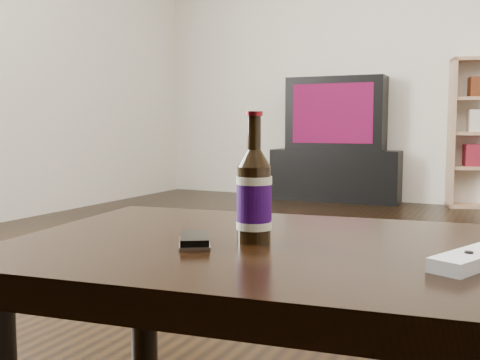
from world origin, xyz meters
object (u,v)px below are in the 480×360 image
at_px(tv, 340,114).
at_px(coffee_table, 320,277).
at_px(tv_stand, 339,174).
at_px(beer_bottle, 254,196).
at_px(remote, 475,258).
at_px(phone, 195,240).

height_order(tv, coffee_table, tv).
xyz_separation_m(tv, coffee_table, (1.09, -3.92, -0.38)).
height_order(tv_stand, beer_bottle, beer_bottle).
bearing_deg(tv_stand, coffee_table, -76.32).
bearing_deg(tv, tv_stand, 90.00).
bearing_deg(remote, tv_stand, 131.86).
bearing_deg(coffee_table, phone, -156.21).
xyz_separation_m(coffee_table, remote, (0.27, -0.03, 0.07)).
relative_size(tv_stand, tv, 1.30).
bearing_deg(tv, coffee_table, -76.31).
bearing_deg(remote, tv, 131.87).
bearing_deg(beer_bottle, coffee_table, 7.36).
bearing_deg(tv_stand, remote, -72.87).
bearing_deg(tv_stand, phone, -79.55).
bearing_deg(phone, tv_stand, 71.24).
xyz_separation_m(tv, phone, (0.88, -4.01, -0.31)).
distance_m(phone, remote, 0.49).
xyz_separation_m(tv_stand, tv, (0.00, -0.00, 0.54)).
bearing_deg(phone, tv, 71.25).
height_order(tv, beer_bottle, tv).
bearing_deg(coffee_table, beer_bottle, -172.64).
relative_size(coffee_table, remote, 6.02).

